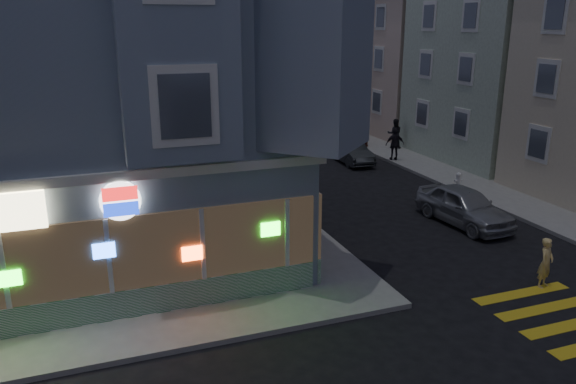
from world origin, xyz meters
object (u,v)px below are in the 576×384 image
pedestrian_a (395,134)px  parked_car_c (339,132)px  utility_pole (353,67)px  running_child (546,263)px  parked_car_a (464,206)px  fire_hydrant (458,179)px  street_tree_far (284,66)px  parked_car_d (301,122)px  street_tree_near (319,73)px  pedestrian_b (395,144)px  parked_car_b (350,151)px  traffic_signal (255,185)px

pedestrian_a → parked_car_c: pedestrian_a is taller
utility_pole → parked_car_c: bearing=-144.9°
running_child → parked_car_a: bearing=55.5°
running_child → pedestrian_a: size_ratio=0.85×
running_child → fire_hydrant: size_ratio=2.16×
street_tree_far → fire_hydrant: street_tree_far is taller
fire_hydrant → parked_car_d: bearing=94.1°
street_tree_near → parked_car_c: street_tree_near is taller
pedestrian_b → parked_car_b: bearing=-6.1°
street_tree_far → parked_car_a: street_tree_far is taller
street_tree_far → parked_car_d: 10.49m
utility_pole → pedestrian_a: size_ratio=4.95×
pedestrian_b → parked_car_b: size_ratio=0.46×
street_tree_far → fire_hydrant: bearing=-91.9°
parked_car_c → parked_car_d: parked_car_c is taller
pedestrian_b → parked_car_d: 11.31m
street_tree_near → parked_car_c: 7.76m
pedestrian_b → parked_car_c: bearing=-70.8°
parked_car_c → parked_car_a: bearing=-98.1°
parked_car_a → parked_car_b: bearing=83.8°
street_tree_near → parked_car_d: size_ratio=1.24×
parked_car_a → parked_car_d: parked_car_a is taller
pedestrian_a → fire_hydrant: bearing=102.4°
utility_pole → street_tree_far: size_ratio=1.70×
utility_pole → parked_car_a: utility_pole is taller
street_tree_far → running_child: street_tree_far is taller
parked_car_d → pedestrian_b: bearing=-87.1°
street_tree_far → pedestrian_b: size_ratio=2.93×
traffic_signal → fire_hydrant: traffic_signal is taller
utility_pole → street_tree_near: 6.06m
parked_car_c → pedestrian_b: bearing=-84.9°
utility_pole → fire_hydrant: (-0.70, -12.81, -4.27)m
pedestrian_a → pedestrian_b: size_ratio=1.01×
pedestrian_b → parked_car_a: size_ratio=0.41×
street_tree_near → parked_car_a: street_tree_near is taller
street_tree_near → parked_car_c: size_ratio=1.03×
pedestrian_b → traffic_signal: 17.16m
utility_pole → street_tree_far: bearing=89.2°
parked_car_c → pedestrian_a: bearing=-56.8°
street_tree_near → parked_car_c: bearing=-102.2°
utility_pole → traffic_signal: size_ratio=2.03×
street_tree_far → traffic_signal: street_tree_far is taller
parked_car_a → fire_hydrant: size_ratio=6.13×
pedestrian_a → parked_car_d: 8.97m
pedestrian_b → parked_car_d: pedestrian_b is taller
traffic_signal → fire_hydrant: 13.74m
pedestrian_a → street_tree_near: bearing=-63.1°
parked_car_d → fire_hydrant: 17.14m
parked_car_a → fire_hydrant: bearing=51.6°
street_tree_near → parked_car_a: bearing=-99.0°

